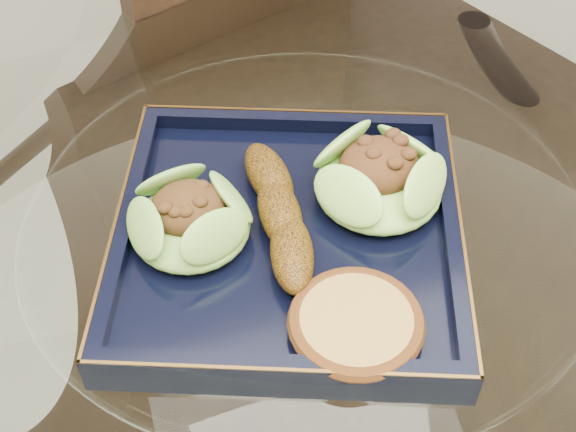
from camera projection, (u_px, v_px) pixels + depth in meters
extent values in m
cylinder|color=white|center=(306.00, 268.00, 0.64)|extent=(1.10, 1.10, 0.01)
torus|color=black|center=(306.00, 268.00, 0.64)|extent=(1.13, 1.13, 0.02)
cylinder|color=black|center=(429.00, 248.00, 1.16)|extent=(0.04, 0.04, 0.75)
cylinder|color=black|center=(34.00, 340.00, 1.05)|extent=(0.04, 0.04, 0.75)
cube|color=black|center=(347.00, 229.00, 1.10)|extent=(0.51, 0.51, 0.04)
cube|color=black|center=(265.00, 14.00, 1.01)|extent=(0.36, 0.17, 0.43)
cylinder|color=black|center=(492.00, 340.00, 1.25)|extent=(0.03, 0.03, 0.42)
cylinder|color=black|center=(192.00, 313.00, 1.28)|extent=(0.03, 0.03, 0.42)
cylinder|color=black|center=(348.00, 217.00, 1.42)|extent=(0.03, 0.03, 0.42)
cube|color=black|center=(288.00, 242.00, 0.64)|extent=(0.34, 0.34, 0.02)
ellipsoid|color=#51922A|center=(190.00, 222.00, 0.62)|extent=(0.11, 0.11, 0.03)
ellipsoid|color=#61AF32|center=(379.00, 181.00, 0.64)|extent=(0.12, 0.12, 0.04)
ellipsoid|color=#643E0A|center=(280.00, 213.00, 0.63)|extent=(0.04, 0.16, 0.03)
cylinder|color=#AF863A|center=(356.00, 324.00, 0.56)|extent=(0.10, 0.10, 0.02)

